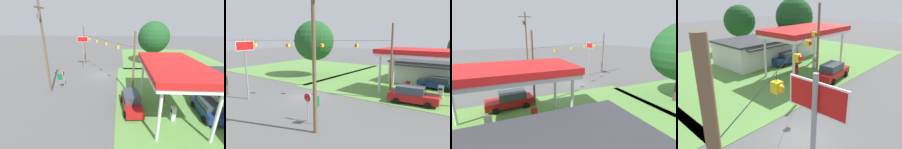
{
  "view_description": "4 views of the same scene",
  "coord_description": "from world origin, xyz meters",
  "views": [
    {
      "loc": [
        26.26,
        3.26,
        9.59
      ],
      "look_at": [
        5.54,
        2.15,
        2.18
      ],
      "focal_mm": 24.0,
      "sensor_mm": 36.0,
      "label": 1
    },
    {
      "loc": [
        17.62,
        -18.16,
        7.38
      ],
      "look_at": [
        4.41,
        0.32,
        3.14
      ],
      "focal_mm": 35.0,
      "sensor_mm": 36.0,
      "label": 2
    },
    {
      "loc": [
        11.44,
        21.45,
        8.01
      ],
      "look_at": [
        2.9,
        0.75,
        2.16
      ],
      "focal_mm": 24.0,
      "sensor_mm": 36.0,
      "label": 3
    },
    {
      "loc": [
        -9.76,
        -8.0,
        8.97
      ],
      "look_at": [
        2.42,
        3.35,
        3.1
      ],
      "focal_mm": 35.0,
      "sensor_mm": 36.0,
      "label": 4
    }
  ],
  "objects": [
    {
      "name": "ground_plane",
      "position": [
        0.0,
        0.0,
        0.0
      ],
      "size": [
        160.0,
        160.0,
        0.0
      ],
      "primitive_type": "plane",
      "color": "#565656"
    },
    {
      "name": "grass_verge_opposite_corner",
      "position": [
        -16.0,
        16.0,
        0.02
      ],
      "size": [
        24.0,
        24.0,
        0.04
      ],
      "primitive_type": "cube",
      "color": "#5B8E42",
      "rests_on": "ground"
    },
    {
      "name": "fuel_pump_near",
      "position": [
        9.21,
        8.73,
        0.72
      ],
      "size": [
        0.71,
        0.56,
        1.53
      ],
      "color": "gray",
      "rests_on": "ground"
    },
    {
      "name": "stop_sign_overhead",
      "position": [
        -4.8,
        -4.47,
        4.89
      ],
      "size": [
        0.22,
        2.2,
        6.9
      ],
      "color": "gray",
      "rests_on": "ground"
    },
    {
      "name": "utility_pole_main",
      "position": [
        7.26,
        -6.55,
        6.62
      ],
      "size": [
        2.2,
        0.44,
        11.95
      ],
      "color": "brown",
      "rests_on": "ground"
    },
    {
      "name": "gas_station_canopy",
      "position": [
        11.14,
        8.73,
        5.07
      ],
      "size": [
        10.96,
        5.86,
        5.59
      ],
      "color": "silver",
      "rests_on": "ground"
    },
    {
      "name": "signal_span_gantry",
      "position": [
        0.0,
        -0.01,
        4.66
      ],
      "size": [
        17.05,
        10.24,
        8.53
      ],
      "color": "brown",
      "rests_on": "ground"
    },
    {
      "name": "fuel_pump_far",
      "position": [
        13.07,
        8.73,
        0.72
      ],
      "size": [
        0.71,
        0.56,
        1.53
      ],
      "color": "gray",
      "rests_on": "ground"
    },
    {
      "name": "car_at_pumps_rear",
      "position": [
        11.9,
        12.78,
        0.91
      ],
      "size": [
        4.9,
        2.38,
        1.74
      ],
      "rotation": [
        0.0,
        0.0,
        3.07
      ],
      "color": "navy",
      "rests_on": "ground"
    },
    {
      "name": "stop_sign_roadside",
      "position": [
        5.24,
        -5.26,
        1.81
      ],
      "size": [
        0.8,
        0.08,
        2.5
      ],
      "rotation": [
        0.0,
        0.0,
        3.14
      ],
      "color": "#99999E",
      "rests_on": "ground"
    },
    {
      "name": "tree_west_verge",
      "position": [
        -8.06,
        10.64,
        6.19
      ],
      "size": [
        6.88,
        6.88,
        9.64
      ],
      "color": "#4C3828",
      "rests_on": "ground"
    },
    {
      "name": "car_at_pumps_front",
      "position": [
        11.05,
        4.67,
        0.98
      ],
      "size": [
        5.27,
        2.46,
        1.93
      ],
      "rotation": [
        0.0,
        0.0,
        0.09
      ],
      "color": "#AD1414",
      "rests_on": "ground"
    },
    {
      "name": "route_sign",
      "position": [
        6.35,
        -5.41,
        1.71
      ],
      "size": [
        0.1,
        0.7,
        2.4
      ],
      "color": "gray",
      "rests_on": "ground"
    }
  ]
}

